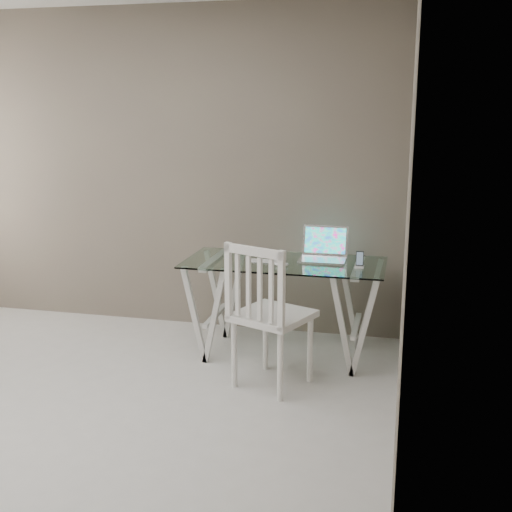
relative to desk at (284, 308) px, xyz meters
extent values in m
plane|color=beige|center=(-1.13, -1.68, -0.38)|extent=(4.50, 4.50, 0.00)
cube|color=#6B6154|center=(-1.13, 0.57, 0.97)|extent=(4.00, 0.02, 2.70)
cube|color=#6B6154|center=(0.87, -1.68, 0.97)|extent=(0.02, 4.50, 2.70)
cube|color=silver|center=(0.00, 0.00, 0.36)|extent=(1.50, 0.70, 0.01)
cube|color=silver|center=(-0.55, 0.00, -0.02)|extent=(0.24, 0.62, 0.72)
cube|color=silver|center=(0.55, 0.00, -0.02)|extent=(0.24, 0.62, 0.72)
cube|color=white|center=(0.03, -0.55, 0.12)|extent=(0.61, 0.61, 0.04)
cylinder|color=white|center=(-0.22, -0.65, -0.15)|extent=(0.04, 0.04, 0.48)
cylinder|color=white|center=(0.13, -0.79, -0.15)|extent=(0.04, 0.04, 0.48)
cylinder|color=white|center=(-0.08, -0.30, -0.15)|extent=(0.04, 0.04, 0.48)
cylinder|color=white|center=(0.27, -0.44, -0.15)|extent=(0.04, 0.04, 0.48)
cube|color=white|center=(-0.06, -0.75, 0.38)|extent=(0.44, 0.21, 0.52)
cube|color=silver|center=(0.27, 0.09, 0.37)|extent=(0.35, 0.24, 0.02)
cube|color=#19D899|center=(0.27, 0.24, 0.49)|extent=(0.35, 0.07, 0.23)
cube|color=silver|center=(-0.13, -0.04, 0.37)|extent=(0.29, 0.12, 0.01)
ellipsoid|color=white|center=(0.01, -0.15, 0.38)|extent=(0.10, 0.06, 0.03)
cube|color=white|center=(0.56, -0.06, 0.37)|extent=(0.06, 0.06, 0.01)
cube|color=black|center=(0.56, -0.05, 0.43)|extent=(0.05, 0.03, 0.11)
camera|label=1|loc=(0.87, -4.61, 1.50)|focal=45.00mm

